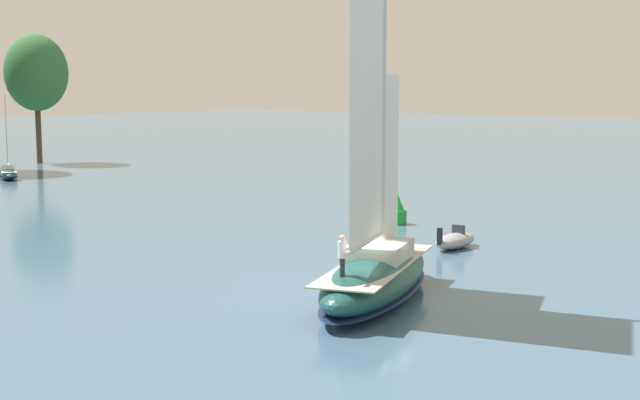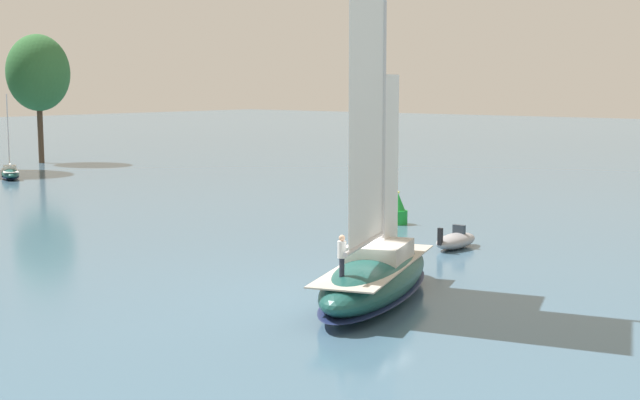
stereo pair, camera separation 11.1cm
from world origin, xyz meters
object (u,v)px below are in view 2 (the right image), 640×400
object	(u,v)px
tree_shore_center	(38,73)
channel_buoy	(398,211)
sailboat_moored_near_marina	(10,173)
sailboat_main	(376,272)
motor_tender	(456,241)

from	to	relation	value
tree_shore_center	channel_buoy	bearing A→B (deg)	-101.12
sailboat_moored_near_marina	channel_buoy	world-z (taller)	sailboat_moored_near_marina
sailboat_main	motor_tender	size ratio (longest dim) A/B	4.46
channel_buoy	sailboat_main	bearing A→B (deg)	-148.13
tree_shore_center	channel_buoy	xyz separation A→B (m)	(-11.18, -56.91, -9.31)
sailboat_moored_near_marina	motor_tender	distance (m)	51.76
sailboat_moored_near_marina	channel_buoy	xyz separation A→B (m)	(0.52, -44.28, 0.31)
sailboat_moored_near_marina	motor_tender	xyz separation A→B (m)	(-4.54, -51.56, -0.11)
sailboat_main	channel_buoy	distance (m)	20.48
tree_shore_center	channel_buoy	distance (m)	58.74
motor_tender	channel_buoy	xyz separation A→B (m)	(5.06, 7.27, 0.42)
motor_tender	channel_buoy	bearing A→B (deg)	55.16
tree_shore_center	motor_tender	bearing A→B (deg)	-104.20
tree_shore_center	sailboat_main	size ratio (longest dim) A/B	0.92
tree_shore_center	sailboat_main	world-z (taller)	sailboat_main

